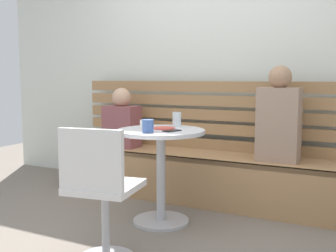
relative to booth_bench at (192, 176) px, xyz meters
name	(u,v)px	position (x,y,z in m)	size (l,w,h in m)	color
ground	(122,244)	(0.00, -1.20, -0.22)	(8.00, 8.00, 0.00)	#70665B
back_wall	(211,46)	(0.00, 0.44, 1.23)	(5.20, 0.10, 2.90)	silver
booth_bench	(192,176)	(0.00, 0.00, 0.00)	(2.70, 0.52, 0.44)	#A87C51
booth_backrest	(203,115)	(0.00, 0.24, 0.56)	(2.65, 0.04, 0.66)	#9A7249
cafe_table	(161,158)	(0.04, -0.70, 0.30)	(0.68, 0.68, 0.74)	#ADADB2
white_chair	(100,190)	(0.06, -1.51, 0.24)	(0.46, 0.46, 0.85)	#ADADB2
person_adult	(279,119)	(0.79, -0.02, 0.58)	(0.34, 0.22, 0.80)	#9E7F6B
person_child_left	(122,121)	(-0.77, -0.02, 0.48)	(0.34, 0.22, 0.60)	brown
cup_mug_blue	(148,126)	(0.04, -0.89, 0.57)	(0.08, 0.08, 0.10)	#3D5B9E
cup_ceramic_white	(145,125)	(-0.09, -0.72, 0.55)	(0.08, 0.08, 0.07)	white
cup_glass_tall	(177,120)	(0.07, -0.49, 0.58)	(0.07, 0.07, 0.12)	silver
plate_small	(164,128)	(0.04, -0.65, 0.52)	(0.17, 0.17, 0.01)	#DB4C42
phone_on_table	(172,131)	(0.16, -0.75, 0.52)	(0.07, 0.14, 0.01)	black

